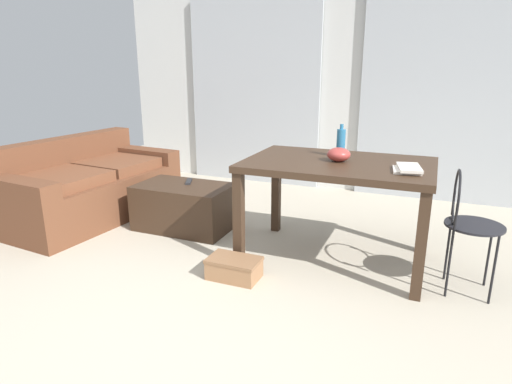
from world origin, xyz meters
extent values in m
plane|color=#B2A893|center=(0.00, 1.29, 0.00)|extent=(8.09, 8.09, 0.00)
cube|color=silver|center=(0.00, 3.37, 1.25)|extent=(5.67, 0.10, 2.51)
cube|color=#B2B7BC|center=(-1.09, 3.29, 1.13)|extent=(1.70, 0.03, 2.26)
cube|color=#B2B7BC|center=(1.09, 3.29, 1.13)|extent=(1.70, 0.03, 2.26)
cube|color=brown|center=(-2.04, 1.37, 0.21)|extent=(1.06, 1.81, 0.42)
cube|color=brown|center=(-2.40, 1.40, 0.59)|extent=(0.35, 1.75, 0.34)
cube|color=brown|center=(-1.98, 2.14, 0.49)|extent=(0.93, 0.28, 0.15)
cube|color=brown|center=(-2.11, 0.60, 0.49)|extent=(0.93, 0.28, 0.15)
cube|color=brown|center=(-1.96, 1.70, 0.47)|extent=(0.73, 0.69, 0.10)
cube|color=brown|center=(-2.02, 1.03, 0.47)|extent=(0.73, 0.69, 0.10)
cube|color=#382619|center=(-1.00, 1.44, 0.21)|extent=(0.86, 0.52, 0.42)
cube|color=#382619|center=(0.43, 1.30, 0.76)|extent=(1.36, 0.91, 0.05)
cube|color=#382619|center=(-0.20, 0.90, 0.37)|extent=(0.07, 0.07, 0.73)
cube|color=#382619|center=(1.06, 0.90, 0.37)|extent=(0.07, 0.07, 0.73)
cube|color=#382619|center=(-0.20, 1.71, 0.37)|extent=(0.07, 0.07, 0.73)
cube|color=#382619|center=(1.06, 1.71, 0.37)|extent=(0.07, 0.07, 0.73)
cylinder|color=black|center=(1.37, 1.14, 0.47)|extent=(0.37, 0.37, 0.02)
cylinder|color=black|center=(1.50, 1.01, 0.23)|extent=(0.02, 0.02, 0.46)
cylinder|color=black|center=(1.49, 1.27, 0.23)|extent=(0.02, 0.02, 0.46)
cylinder|color=black|center=(1.24, 1.01, 0.23)|extent=(0.02, 0.02, 0.46)
cylinder|color=black|center=(1.23, 1.26, 0.23)|extent=(0.02, 0.02, 0.46)
torus|color=black|center=(1.24, 1.14, 0.65)|extent=(0.03, 0.36, 0.36)
cylinder|color=black|center=(1.24, 0.98, 0.56)|extent=(0.02, 0.02, 0.17)
cylinder|color=black|center=(1.23, 1.29, 0.56)|extent=(0.02, 0.02, 0.17)
cylinder|color=teal|center=(0.40, 1.48, 0.89)|extent=(0.07, 0.07, 0.21)
cylinder|color=teal|center=(0.40, 1.48, 1.01)|extent=(0.03, 0.03, 0.04)
ellipsoid|color=#9E3833|center=(0.43, 1.31, 0.83)|extent=(0.17, 0.17, 0.10)
cube|color=silver|center=(0.92, 1.16, 0.79)|extent=(0.20, 0.23, 0.02)
cube|color=silver|center=(0.93, 1.16, 0.81)|extent=(0.19, 0.29, 0.02)
cube|color=#232326|center=(-1.00, 1.54, 0.43)|extent=(0.12, 0.19, 0.02)
cube|color=#996B47|center=(-0.15, 0.71, 0.06)|extent=(0.36, 0.23, 0.13)
cube|color=brown|center=(-0.15, 0.71, 0.14)|extent=(0.37, 0.23, 0.02)
camera|label=1|loc=(1.07, -1.84, 1.47)|focal=30.54mm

